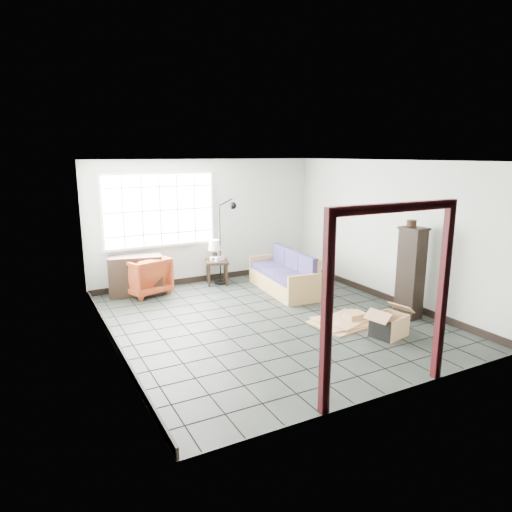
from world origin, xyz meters
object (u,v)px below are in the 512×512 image
futon_sofa (286,276)px  tall_shelf (411,272)px  armchair (144,274)px  side_table (217,265)px

futon_sofa → tall_shelf: (1.04, -2.26, 0.49)m
armchair → tall_shelf: size_ratio=0.54×
futon_sofa → tall_shelf: bearing=-60.6°
futon_sofa → tall_shelf: tall_shelf is taller
armchair → side_table: armchair is taller
armchair → side_table: (1.54, 0.00, 0.01)m
armchair → side_table: 1.54m
armchair → tall_shelf: (3.60, -3.38, 0.37)m
futon_sofa → side_table: futon_sofa is taller
tall_shelf → armchair: bearing=131.5°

